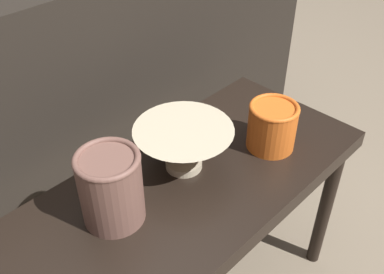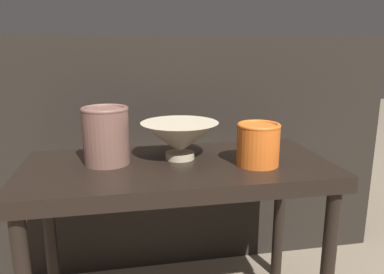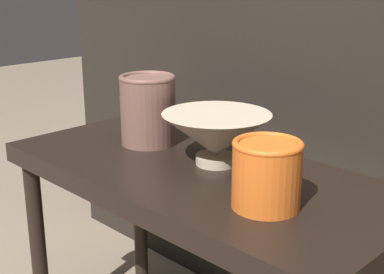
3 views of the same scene
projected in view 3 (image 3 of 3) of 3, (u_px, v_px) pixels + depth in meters
name	position (u px, v px, depth m)	size (l,w,h in m)	color
table	(197.00, 195.00, 1.03)	(0.80, 0.37, 0.47)	black
couch_backdrop	(339.00, 142.00, 1.40)	(1.59, 0.50, 0.81)	black
bowl	(216.00, 135.00, 1.02)	(0.21, 0.21, 0.10)	#C1B293
vase_textured_left	(148.00, 108.00, 1.14)	(0.12, 0.12, 0.15)	brown
vase_colorful_right	(267.00, 173.00, 0.83)	(0.11, 0.11, 0.11)	orange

